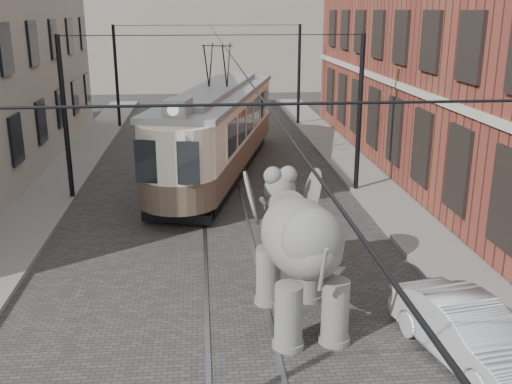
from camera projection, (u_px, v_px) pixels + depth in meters
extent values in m
plane|color=#403E3B|center=(231.00, 258.00, 16.88)|extent=(120.00, 120.00, 0.00)
cube|color=slate|center=(434.00, 248.00, 17.39)|extent=(2.00, 60.00, 0.15)
cube|color=maroon|center=(480.00, 30.00, 24.64)|extent=(8.00, 26.00, 12.00)
cube|color=gray|center=(206.00, 7.00, 52.85)|extent=(28.00, 10.00, 14.00)
imported|color=#A0A0A4|center=(468.00, 333.00, 11.77)|extent=(2.19, 4.10, 1.28)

